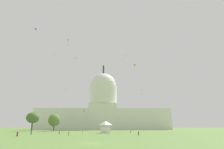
# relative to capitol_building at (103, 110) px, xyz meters

# --- Properties ---
(ground_plane) EXTENTS (800.00, 800.00, 0.00)m
(ground_plane) POSITION_rel_capitol_building_xyz_m (2.22, -150.51, -19.90)
(ground_plane) COLOR olive
(capitol_building) EXTENTS (133.38, 28.58, 67.52)m
(capitol_building) POSITION_rel_capitol_building_xyz_m (0.00, 0.00, 0.00)
(capitol_building) COLOR silver
(capitol_building) RESTS_ON ground_plane
(event_tent) EXTENTS (4.98, 4.96, 5.77)m
(event_tent) POSITION_rel_capitol_building_xyz_m (4.22, -95.87, -17.04)
(event_tent) COLOR white
(event_tent) RESTS_ON ground_plane
(tree_west_near) EXTENTS (10.53, 11.00, 11.90)m
(tree_west_near) POSITION_rel_capitol_building_xyz_m (-32.37, -57.41, -12.36)
(tree_west_near) COLOR #4C3823
(tree_west_near) RESTS_ON ground_plane
(tree_west_mid) EXTENTS (11.77, 11.95, 12.27)m
(tree_west_mid) POSITION_rel_capitol_building_xyz_m (-43.76, -66.92, -11.17)
(tree_west_mid) COLOR #4C3823
(tree_west_mid) RESTS_ON ground_plane
(person_maroon_front_right) EXTENTS (0.64, 0.64, 1.65)m
(person_maroon_front_right) POSITION_rel_capitol_building_xyz_m (-25.23, -124.50, -19.15)
(person_maroon_front_right) COLOR maroon
(person_maroon_front_right) RESTS_ON ground_plane
(person_tan_back_right) EXTENTS (0.48, 0.48, 1.49)m
(person_tan_back_right) POSITION_rel_capitol_building_xyz_m (16.89, -94.12, -19.24)
(person_tan_back_right) COLOR tan
(person_tan_back_right) RESTS_ON ground_plane
(person_white_near_tree_west) EXTENTS (0.59, 0.59, 1.52)m
(person_white_near_tree_west) POSITION_rel_capitol_building_xyz_m (-5.74, -104.72, -19.22)
(person_white_near_tree_west) COLOR silver
(person_white_near_tree_west) RESTS_ON ground_plane
(person_teal_aisle_center) EXTENTS (0.53, 0.53, 1.62)m
(person_teal_aisle_center) POSITION_rel_capitol_building_xyz_m (-25.63, -111.90, -19.16)
(person_teal_aisle_center) COLOR #1E757A
(person_teal_aisle_center) RESTS_ON ground_plane
(person_navy_back_left) EXTENTS (0.37, 0.37, 1.58)m
(person_navy_back_left) POSITION_rel_capitol_building_xyz_m (16.94, -118.68, -19.17)
(person_navy_back_left) COLOR navy
(person_navy_back_left) RESTS_ON ground_plane
(person_tan_front_left) EXTENTS (0.36, 0.36, 1.70)m
(person_tan_front_left) POSITION_rel_capitol_building_xyz_m (-8.82, -119.96, -19.11)
(person_tan_front_left) COLOR tan
(person_tan_front_left) RESTS_ON ground_plane
(person_white_near_tent) EXTENTS (0.65, 0.65, 1.52)m
(person_white_near_tent) POSITION_rel_capitol_building_xyz_m (5.77, -112.76, -19.23)
(person_white_near_tent) COLOR silver
(person_white_near_tent) RESTS_ON ground_plane
(person_olive_lawn_far_left) EXTENTS (0.46, 0.46, 1.57)m
(person_olive_lawn_far_left) POSITION_rel_capitol_building_xyz_m (-15.55, -107.12, -19.19)
(person_olive_lawn_far_left) COLOR olive
(person_olive_lawn_far_left) RESTS_ON ground_plane
(kite_magenta_mid) EXTENTS (1.33, 1.01, 2.11)m
(kite_magenta_mid) POSITION_rel_capitol_building_xyz_m (23.14, -95.68, 1.38)
(kite_magenta_mid) COLOR #D1339E
(kite_turquoise_low) EXTENTS (0.88, 0.46, 0.99)m
(kite_turquoise_low) POSITION_rel_capitol_building_xyz_m (-7.86, -86.72, -8.33)
(kite_turquoise_low) COLOR teal
(kite_cyan_high) EXTENTS (1.33, 1.05, 2.28)m
(kite_cyan_high) POSITION_rel_capitol_building_xyz_m (-31.95, -71.73, 31.11)
(kite_cyan_high) COLOR #33BCDB
(kite_white_high) EXTENTS (1.73, 0.81, 2.22)m
(kite_white_high) POSITION_rel_capitol_building_xyz_m (-4.26, -42.66, 36.03)
(kite_white_high) COLOR white
(kite_gold_mid) EXTENTS (1.11, 1.24, 0.43)m
(kite_gold_mid) POSITION_rel_capitol_building_xyz_m (-9.51, -109.40, 14.24)
(kite_gold_mid) COLOR gold
(kite_black_high) EXTENTS (0.91, 1.77, 4.46)m
(kite_black_high) POSITION_rel_capitol_building_xyz_m (-20.90, -83.43, 36.23)
(kite_black_high) COLOR black
(kite_yellow_mid) EXTENTS (1.21, 1.12, 2.77)m
(kite_yellow_mid) POSITION_rel_capitol_building_xyz_m (15.91, -45.66, 5.91)
(kite_yellow_mid) COLOR yellow
(kite_violet_high) EXTENTS (1.34, 1.45, 2.38)m
(kite_violet_high) POSITION_rel_capitol_building_xyz_m (3.75, -70.56, 25.17)
(kite_violet_high) COLOR purple
(kite_red_high) EXTENTS (0.52, 0.76, 3.46)m
(kite_red_high) POSITION_rel_capitol_building_xyz_m (-22.96, -69.14, 22.53)
(kite_red_high) COLOR red
(kite_green_mid) EXTENTS (1.43, 0.66, 0.33)m
(kite_green_mid) POSITION_rel_capitol_building_xyz_m (-24.31, -63.94, 8.68)
(kite_green_mid) COLOR green
(kite_lime_high) EXTENTS (1.26, 1.17, 0.28)m
(kite_lime_high) POSITION_rel_capitol_building_xyz_m (-36.11, -50.98, 26.94)
(kite_lime_high) COLOR #8CD133
(kite_pink_mid) EXTENTS (0.67, 0.18, 1.21)m
(kite_pink_mid) POSITION_rel_capitol_building_xyz_m (5.27, -39.67, 7.22)
(kite_pink_mid) COLOR pink
(kite_blue_high) EXTENTS (0.37, 0.79, 0.94)m
(kite_blue_high) POSITION_rel_capitol_building_xyz_m (-26.02, -119.13, 23.90)
(kite_blue_high) COLOR blue
(kite_orange_high) EXTENTS (1.58, 1.55, 4.53)m
(kite_orange_high) POSITION_rel_capitol_building_xyz_m (25.51, -59.24, 28.36)
(kite_orange_high) COLOR orange
(kite_magenta_high) EXTENTS (0.61, 0.37, 0.82)m
(kite_magenta_high) POSITION_rel_capitol_building_xyz_m (19.06, -54.79, 37.42)
(kite_magenta_high) COLOR #D1339E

